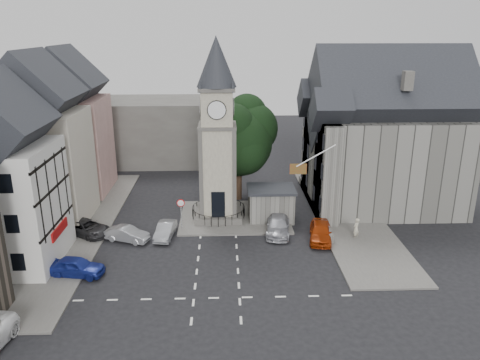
{
  "coord_description": "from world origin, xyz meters",
  "views": [
    {
      "loc": [
        0.61,
        -32.2,
        16.96
      ],
      "look_at": [
        1.89,
        5.0,
        4.67
      ],
      "focal_mm": 35.0,
      "sensor_mm": 36.0,
      "label": 1
    }
  ],
  "objects_px": {
    "car_east_red": "(320,232)",
    "car_west_blue": "(76,267)",
    "stone_shelter": "(271,204)",
    "clock_tower": "(217,132)",
    "pedestrian": "(356,229)"
  },
  "relations": [
    {
      "from": "stone_shelter",
      "to": "pedestrian",
      "type": "relative_size",
      "value": 2.32
    },
    {
      "from": "stone_shelter",
      "to": "car_east_red",
      "type": "height_order",
      "value": "stone_shelter"
    },
    {
      "from": "car_east_red",
      "to": "car_west_blue",
      "type": "bearing_deg",
      "value": -154.02
    },
    {
      "from": "car_east_red",
      "to": "pedestrian",
      "type": "relative_size",
      "value": 2.38
    },
    {
      "from": "stone_shelter",
      "to": "car_west_blue",
      "type": "height_order",
      "value": "stone_shelter"
    },
    {
      "from": "car_west_blue",
      "to": "car_east_red",
      "type": "relative_size",
      "value": 0.92
    },
    {
      "from": "clock_tower",
      "to": "pedestrian",
      "type": "relative_size",
      "value": 8.78
    },
    {
      "from": "car_west_blue",
      "to": "car_east_red",
      "type": "bearing_deg",
      "value": -64.61
    },
    {
      "from": "stone_shelter",
      "to": "clock_tower",
      "type": "bearing_deg",
      "value": 174.16
    },
    {
      "from": "clock_tower",
      "to": "stone_shelter",
      "type": "height_order",
      "value": "clock_tower"
    },
    {
      "from": "car_east_red",
      "to": "stone_shelter",
      "type": "bearing_deg",
      "value": 139.75
    },
    {
      "from": "stone_shelter",
      "to": "car_west_blue",
      "type": "xyz_separation_m",
      "value": [
        -14.84,
        -9.7,
        -0.86
      ]
    },
    {
      "from": "stone_shelter",
      "to": "car_east_red",
      "type": "bearing_deg",
      "value": -50.57
    },
    {
      "from": "clock_tower",
      "to": "car_west_blue",
      "type": "distance_m",
      "value": 16.12
    },
    {
      "from": "stone_shelter",
      "to": "car_west_blue",
      "type": "distance_m",
      "value": 17.75
    }
  ]
}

